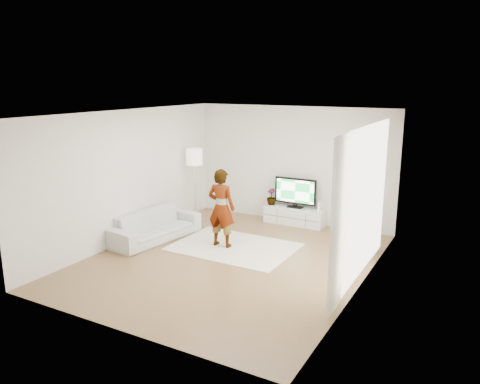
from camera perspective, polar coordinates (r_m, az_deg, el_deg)
The scene contains 17 objects.
floor at distance 9.12m, azimuth -1.22°, elevation -8.30°, with size 6.00×6.00×0.00m, color olive.
ceiling at distance 8.49m, azimuth -1.32°, elevation 9.54°, with size 6.00×6.00×0.00m, color white.
wall_left at distance 10.16m, azimuth -13.56°, elevation 1.84°, with size 0.02×6.00×2.80m, color silver.
wall_right at distance 7.78m, azimuth 14.87°, elevation -1.72°, with size 0.02×6.00×2.80m, color silver.
wall_back at distance 11.34m, azimuth 6.38°, elevation 3.31°, with size 5.00×0.02×2.80m, color silver.
wall_front at distance 6.38m, azimuth -14.98°, elevation -5.05°, with size 5.00×0.02×2.80m, color silver.
window at distance 8.06m, azimuth 15.28°, elevation -0.87°, with size 0.01×2.60×2.50m, color white.
curtain_near at distance 6.89m, azimuth 11.96°, elevation -3.94°, with size 0.04×0.70×2.60m, color white.
curtain_far at distance 9.34m, azimuth 16.70°, elevation 0.33°, with size 0.04×0.70×2.60m, color white.
media_console at distance 11.33m, azimuth 6.64°, elevation -2.92°, with size 1.46×0.41×0.41m.
television at distance 11.20m, azimuth 6.78°, elevation 0.04°, with size 1.04×0.20×0.72m.
game_console at distance 11.03m, azimuth 9.74°, elevation -1.73°, with size 0.07×0.18×0.24m.
potted_plant at distance 11.46m, azimuth 3.84°, elevation -0.56°, with size 0.23×0.23×0.40m, color #3F7238.
rug at distance 9.79m, azimuth -0.73°, elevation -6.70°, with size 2.46×1.77×0.01m, color white.
player at distance 9.61m, azimuth -2.29°, elevation -1.95°, with size 0.60×0.39×1.63m, color #334772.
sofa at distance 10.32m, azimuth -10.38°, elevation -4.07°, with size 2.13×0.83×0.62m, color beige.
floor_lamp at distance 11.39m, azimuth -5.58°, elevation 3.90°, with size 0.39×0.39×1.78m.
Camera 1 is at (4.26, -7.32, 3.37)m, focal length 35.00 mm.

